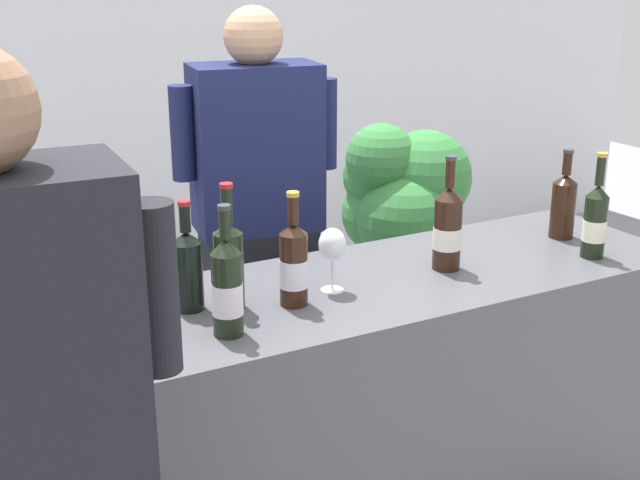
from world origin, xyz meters
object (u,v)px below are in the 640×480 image
Objects in this scene: wine_bottle_9 at (25,284)px; wine_glass at (332,247)px; wine_bottle_8 at (595,221)px; person_server at (259,257)px; wine_bottle_0 at (187,268)px; wine_bottle_10 at (49,306)px; wine_bottle_1 at (227,288)px; wine_bottle_3 at (294,264)px; wine_bottle_7 at (563,204)px; wine_bottle_2 at (448,229)px; potted_shrub at (403,215)px; wine_bottle_6 at (229,262)px.

wine_glass is at bearing -9.89° from wine_bottle_9.
wine_bottle_8 is 1.15m from person_server.
wine_bottle_0 is 0.90× the size of wine_bottle_8.
wine_bottle_8 is at bearing -3.52° from wine_bottle_10.
wine_bottle_1 is 1.81× the size of wine_glass.
wine_bottle_3 is (0.23, 0.09, -0.01)m from wine_bottle_1.
wine_bottle_7 is 0.87× the size of wine_bottle_10.
person_server reaches higher than wine_bottle_3.
wine_bottle_2 reaches higher than potted_shrub.
potted_shrub is (1.28, 0.90, -0.28)m from wine_bottle_0.
wine_bottle_7 is 0.91× the size of wine_bottle_9.
wine_bottle_3 is at bearing -135.53° from potted_shrub.
wine_bottle_2 is 0.80m from person_server.
potted_shrub is (1.65, 1.00, -0.28)m from wine_bottle_10.
wine_bottle_9 is at bearing 148.01° from wine_bottle_1.
potted_shrub reaches higher than wine_glass.
wine_bottle_7 is (1.30, -0.01, -0.00)m from wine_bottle_0.
wine_bottle_7 is at bearing 5.13° from wine_bottle_3.
wine_bottle_8 is at bearing -15.72° from wine_bottle_2.
wine_bottle_9 is at bearing 170.58° from wine_bottle_8.
wine_glass is (-0.85, 0.13, 0.01)m from wine_bottle_8.
wine_bottle_7 is (1.27, 0.19, -0.01)m from wine_bottle_1.
person_server reaches higher than wine_bottle_10.
wine_bottle_7 is (1.20, 0.04, -0.01)m from wine_bottle_6.
wine_bottle_0 is 0.39m from wine_bottle_10.
wine_bottle_6 is 0.20× the size of person_server.
wine_bottle_0 is at bearing 155.48° from wine_bottle_6.
wine_bottle_7 is 1.06m from person_server.
wine_bottle_1 is 0.17m from wine_bottle_6.
potted_shrub is at bearing 47.56° from wine_glass.
wine_bottle_3 is 0.92× the size of wine_bottle_10.
wine_bottle_1 is 1.12× the size of wine_bottle_7.
wine_bottle_10 is at bearing -139.61° from person_server.
potted_shrub is at bearing 26.34° from wine_bottle_9.
wine_bottle_10 is (-0.47, -0.06, -0.01)m from wine_bottle_6.
wine_bottle_2 is at bearing -5.20° from wine_bottle_0.
potted_shrub is at bearing 91.31° from wine_bottle_7.
potted_shrub is (1.18, 0.94, -0.29)m from wine_bottle_6.
wine_bottle_7 is 0.18× the size of person_server.
person_server is at bearing 52.46° from wine_bottle_0.
wine_bottle_3 is 0.63m from wine_bottle_10.
wine_bottle_3 is 0.14m from wine_glass.
person_server is (0.38, 0.66, -0.26)m from wine_bottle_6.
wine_glass is at bearing -132.44° from potted_shrub.
wine_bottle_7 is 1.62× the size of wine_glass.
wine_bottle_0 is 0.87× the size of wine_bottle_6.
wine_bottle_8 is (-0.05, -0.19, 0.00)m from wine_bottle_7.
wine_bottle_6 reaches higher than wine_bottle_7.
wine_glass is (0.79, -0.14, 0.01)m from wine_bottle_9.
wine_glass is at bearing -96.81° from person_server.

